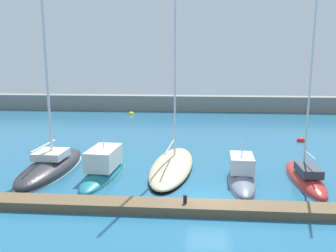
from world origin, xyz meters
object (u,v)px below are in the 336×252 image
object	(u,v)px
mooring_buoy_yellow	(131,115)
dock_bollard	(185,199)
mooring_buoy_red	(301,141)
sailboat_red_fifth	(305,177)
motorboat_teal_second	(104,168)
motorboat_slate_fourth	(242,175)
sailboat_sand_third	(172,165)
sailboat_charcoal_nearest	(52,165)

from	to	relation	value
mooring_buoy_yellow	dock_bollard	bearing A→B (deg)	-74.62
mooring_buoy_yellow	mooring_buoy_red	world-z (taller)	mooring_buoy_yellow
sailboat_red_fifth	dock_bollard	distance (m)	9.23
mooring_buoy_yellow	dock_bollard	distance (m)	32.70
motorboat_teal_second	sailboat_red_fifth	world-z (taller)	sailboat_red_fifth
sailboat_red_fifth	motorboat_slate_fourth	bearing A→B (deg)	94.99
sailboat_red_fifth	mooring_buoy_yellow	distance (m)	31.00
sailboat_sand_third	motorboat_slate_fourth	world-z (taller)	sailboat_sand_third
sailboat_red_fifth	mooring_buoy_red	xyz separation A→B (m)	(3.06, 11.35, -0.27)
motorboat_teal_second	sailboat_sand_third	xyz separation A→B (m)	(4.56, 1.53, -0.18)
sailboat_sand_third	sailboat_charcoal_nearest	bearing A→B (deg)	100.89
sailboat_charcoal_nearest	sailboat_red_fifth	world-z (taller)	sailboat_charcoal_nearest
mooring_buoy_red	dock_bollard	distance (m)	19.69
mooring_buoy_yellow	sailboat_sand_third	bearing A→B (deg)	-72.98
sailboat_sand_third	motorboat_teal_second	bearing A→B (deg)	112.78
sailboat_sand_third	mooring_buoy_red	xyz separation A→B (m)	(11.84, 9.58, -0.31)
motorboat_slate_fourth	dock_bollard	distance (m)	6.01
sailboat_sand_third	dock_bollard	xyz separation A→B (m)	(1.14, -6.94, 0.37)
sailboat_charcoal_nearest	motorboat_teal_second	size ratio (longest dim) A/B	2.23
sailboat_red_fifth	motorboat_teal_second	bearing A→B (deg)	89.57
motorboat_teal_second	sailboat_red_fifth	bearing A→B (deg)	-87.23
sailboat_sand_third	motorboat_slate_fourth	bearing A→B (deg)	-109.79
mooring_buoy_yellow	sailboat_red_fifth	bearing A→B (deg)	-58.25
motorboat_teal_second	motorboat_slate_fourth	xyz separation A→B (m)	(9.24, -0.56, -0.05)
sailboat_red_fifth	sailboat_sand_third	bearing A→B (deg)	79.21
motorboat_teal_second	sailboat_sand_third	world-z (taller)	sailboat_sand_third
sailboat_sand_third	mooring_buoy_red	bearing A→B (deg)	-46.76
dock_bollard	mooring_buoy_red	bearing A→B (deg)	57.08
sailboat_charcoal_nearest	mooring_buoy_red	world-z (taller)	sailboat_charcoal_nearest
motorboat_slate_fourth	sailboat_red_fifth	bearing A→B (deg)	-82.35
motorboat_teal_second	dock_bollard	bearing A→B (deg)	-129.66
motorboat_teal_second	dock_bollard	distance (m)	7.86
mooring_buoy_red	sailboat_sand_third	bearing A→B (deg)	-141.01
motorboat_teal_second	sailboat_charcoal_nearest	bearing A→B (deg)	86.05
motorboat_slate_fourth	sailboat_red_fifth	size ratio (longest dim) A/B	0.53
sailboat_charcoal_nearest	dock_bollard	world-z (taller)	sailboat_charcoal_nearest
sailboat_red_fifth	dock_bollard	size ratio (longest dim) A/B	28.16
motorboat_slate_fourth	mooring_buoy_red	distance (m)	13.70
sailboat_charcoal_nearest	sailboat_sand_third	world-z (taller)	sailboat_charcoal_nearest
motorboat_slate_fourth	mooring_buoy_red	bearing A→B (deg)	-28.28
mooring_buoy_red	sailboat_charcoal_nearest	bearing A→B (deg)	-152.55
motorboat_teal_second	mooring_buoy_red	size ratio (longest dim) A/B	9.47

